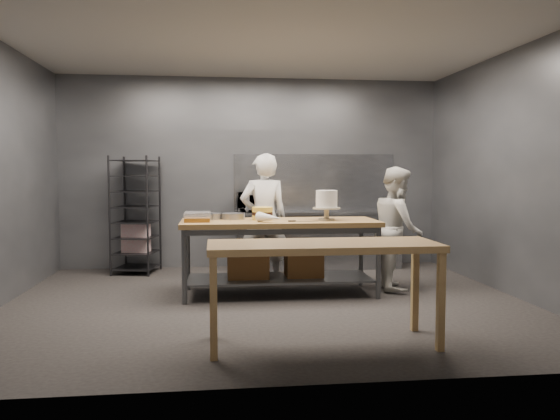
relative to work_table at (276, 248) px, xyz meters
name	(u,v)px	position (x,y,z in m)	size (l,w,h in m)	color
ground	(268,302)	(-0.15, -0.42, -0.57)	(6.00, 6.00, 0.00)	black
back_wall	(253,173)	(-0.15, 2.08, 0.93)	(6.00, 0.04, 3.00)	#4C4F54
work_table	(276,248)	(0.00, 0.00, 0.00)	(2.40, 0.90, 0.92)	olive
near_counter	(323,252)	(0.18, -2.01, 0.24)	(2.00, 0.70, 0.90)	olive
back_counter	(318,239)	(0.85, 1.76, -0.12)	(2.60, 0.60, 0.90)	slate
splashback_panel	(315,182)	(0.85, 2.06, 0.78)	(2.60, 0.02, 0.90)	slate
speed_rack	(136,216)	(-1.93, 1.68, 0.28)	(0.72, 0.75, 1.75)	black
chef_behind	(264,219)	(-0.10, 0.66, 0.31)	(0.64, 0.42, 1.76)	silver
chef_right	(397,228)	(1.59, 0.12, 0.22)	(0.77, 0.60, 1.58)	silver
microwave	(255,202)	(-0.13, 1.76, 0.48)	(0.54, 0.37, 0.30)	black
frosted_cake_stand	(327,201)	(0.61, -0.08, 0.58)	(0.34, 0.34, 0.37)	#B1A88D
layer_cake	(262,213)	(-0.17, 0.05, 0.43)	(0.25, 0.25, 0.16)	gold
cake_pans	(213,217)	(-0.78, 0.19, 0.39)	(0.72, 0.38, 0.07)	gray
piping_bag	(270,218)	(-0.11, -0.33, 0.41)	(0.12, 0.12, 0.38)	white
offset_spatula	(299,221)	(0.25, -0.23, 0.35)	(0.37, 0.02, 0.02)	slate
pastry_clamshells	(197,217)	(-0.96, -0.03, 0.40)	(0.31, 0.42, 0.11)	#915A1D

